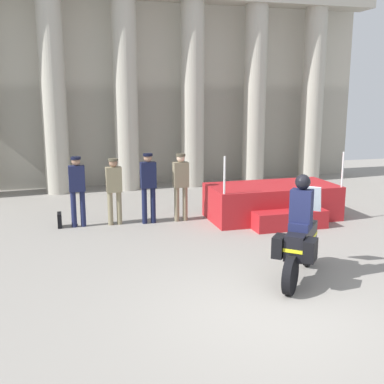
{
  "coord_description": "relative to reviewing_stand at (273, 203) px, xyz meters",
  "views": [
    {
      "loc": [
        -2.94,
        -6.08,
        3.25
      ],
      "look_at": [
        -0.34,
        3.27,
        1.2
      ],
      "focal_mm": 44.32,
      "sensor_mm": 36.0,
      "label": 1
    }
  ],
  "objects": [
    {
      "name": "colonnade_backdrop",
      "position": [
        -3.1,
        5.47,
        3.45
      ],
      "size": [
        17.91,
        1.64,
        7.69
      ],
      "color": "#A49F91",
      "rests_on": "ground_plane"
    },
    {
      "name": "motorcycle_with_rider",
      "position": [
        -1.34,
        -3.93,
        0.37
      ],
      "size": [
        1.45,
        1.66,
        1.9
      ],
      "rotation": [
        0.0,
        0.0,
        0.86
      ],
      "color": "black",
      "rests_on": "ground_plane"
    },
    {
      "name": "officer_in_row_0",
      "position": [
        -4.93,
        0.59,
        0.6
      ],
      "size": [
        0.38,
        0.24,
        1.74
      ],
      "rotation": [
        0.0,
        0.0,
        3.16
      ],
      "color": "#191E42",
      "rests_on": "ground_plane"
    },
    {
      "name": "officer_in_row_3",
      "position": [
        -2.37,
        0.45,
        0.6
      ],
      "size": [
        0.38,
        0.24,
        1.74
      ],
      "rotation": [
        0.0,
        0.0,
        3.16
      ],
      "color": "#7A7056",
      "rests_on": "ground_plane"
    },
    {
      "name": "ground_plane",
      "position": [
        -2.33,
        -4.93,
        -0.43
      ],
      "size": [
        28.0,
        28.0,
        0.0
      ],
      "primitive_type": "plane",
      "color": "gray"
    },
    {
      "name": "briefcase_on_ground",
      "position": [
        -5.39,
        0.67,
        -0.25
      ],
      "size": [
        0.1,
        0.32,
        0.36
      ],
      "primitive_type": "cube",
      "color": "black",
      "rests_on": "ground_plane"
    },
    {
      "name": "officer_in_row_1",
      "position": [
        -4.05,
        0.55,
        0.56
      ],
      "size": [
        0.38,
        0.24,
        1.67
      ],
      "rotation": [
        0.0,
        0.0,
        3.16
      ],
      "color": "#847A5B",
      "rests_on": "ground_plane"
    },
    {
      "name": "officer_in_row_2",
      "position": [
        -3.21,
        0.45,
        0.62
      ],
      "size": [
        0.38,
        0.24,
        1.78
      ],
      "rotation": [
        0.0,
        0.0,
        3.16
      ],
      "color": "#141938",
      "rests_on": "ground_plane"
    },
    {
      "name": "reviewing_stand",
      "position": [
        0.0,
        0.0,
        0.0
      ],
      "size": [
        3.33,
        2.11,
        1.79
      ],
      "color": "#B21E23",
      "rests_on": "ground_plane"
    }
  ]
}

